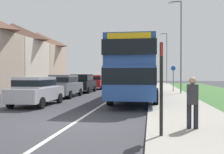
# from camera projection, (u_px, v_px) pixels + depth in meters

# --- Properties ---
(ground_plane) EXTENTS (120.00, 120.00, 0.00)m
(ground_plane) POSITION_uv_depth(u_px,v_px,m) (73.00, 123.00, 9.32)
(ground_plane) COLOR #38383D
(lane_marking_centre) EXTENTS (0.14, 60.00, 0.01)m
(lane_marking_centre) POSITION_uv_depth(u_px,v_px,m) (109.00, 101.00, 17.23)
(lane_marking_centre) COLOR silver
(lane_marking_centre) RESTS_ON ground_plane
(pavement_near_side) EXTENTS (3.20, 68.00, 0.12)m
(pavement_near_side) POSITION_uv_depth(u_px,v_px,m) (177.00, 104.00, 14.64)
(pavement_near_side) COLOR #9E998E
(pavement_near_side) RESTS_ON ground_plane
(double_decker_bus) EXTENTS (2.80, 11.46, 3.70)m
(double_decker_bus) POSITION_uv_depth(u_px,v_px,m) (136.00, 68.00, 17.51)
(double_decker_bus) COLOR #284C93
(double_decker_bus) RESTS_ON ground_plane
(parked_car_silver) EXTENTS (1.88, 4.25, 1.60)m
(parked_car_silver) POSITION_uv_depth(u_px,v_px,m) (36.00, 90.00, 14.50)
(parked_car_silver) COLOR #B7B7BC
(parked_car_silver) RESTS_ON ground_plane
(parked_car_grey) EXTENTS (1.87, 4.42, 1.70)m
(parked_car_grey) POSITION_uv_depth(u_px,v_px,m) (64.00, 85.00, 19.77)
(parked_car_grey) COLOR slate
(parked_car_grey) RESTS_ON ground_plane
(parked_car_black) EXTENTS (1.99, 4.20, 1.73)m
(parked_car_black) POSITION_uv_depth(u_px,v_px,m) (82.00, 83.00, 24.89)
(parked_car_black) COLOR black
(parked_car_black) RESTS_ON ground_plane
(parked_car_red) EXTENTS (1.87, 3.97, 1.63)m
(parked_car_red) POSITION_uv_depth(u_px,v_px,m) (96.00, 81.00, 30.19)
(parked_car_red) COLOR #B21E1E
(parked_car_red) RESTS_ON ground_plane
(pedestrian_at_stop) EXTENTS (0.34, 0.34, 1.67)m
(pedestrian_at_stop) POSITION_uv_depth(u_px,v_px,m) (193.00, 100.00, 7.84)
(pedestrian_at_stop) COLOR #23232D
(pedestrian_at_stop) RESTS_ON ground_plane
(bus_stop_sign) EXTENTS (0.09, 0.52, 2.60)m
(bus_stop_sign) POSITION_uv_depth(u_px,v_px,m) (161.00, 82.00, 6.96)
(bus_stop_sign) COLOR black
(bus_stop_sign) RESTS_ON ground_plane
(cycle_route_sign) EXTENTS (0.44, 0.08, 2.52)m
(cycle_route_sign) POSITION_uv_depth(u_px,v_px,m) (173.00, 77.00, 24.84)
(cycle_route_sign) COLOR slate
(cycle_route_sign) RESTS_ON ground_plane
(street_lamp_mid) EXTENTS (1.14, 0.20, 7.99)m
(street_lamp_mid) POSITION_uv_depth(u_px,v_px,m) (180.00, 41.00, 22.32)
(street_lamp_mid) COLOR slate
(street_lamp_mid) RESTS_ON ground_plane
(street_lamp_far) EXTENTS (1.14, 0.20, 8.19)m
(street_lamp_far) POSITION_uv_depth(u_px,v_px,m) (166.00, 56.00, 41.38)
(street_lamp_far) COLOR slate
(street_lamp_far) RESTS_ON ground_plane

